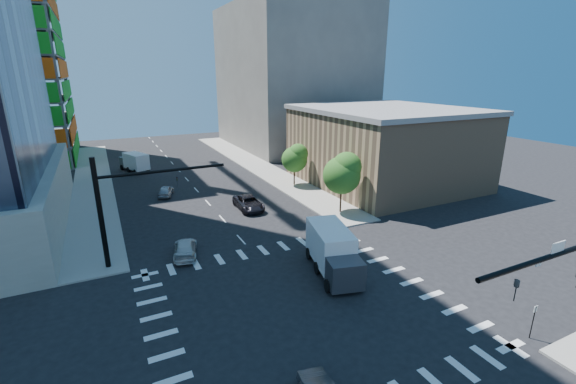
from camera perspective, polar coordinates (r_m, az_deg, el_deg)
ground at (r=27.29m, az=1.84°, el=-16.44°), size 160.00×160.00×0.00m
road_markings at (r=27.29m, az=1.84°, el=-16.43°), size 20.00×20.00×0.01m
sidewalk_ne at (r=66.08m, az=-4.85°, el=4.06°), size 5.00×60.00×0.15m
sidewalk_nw at (r=61.87m, az=-26.93°, el=1.29°), size 5.00×60.00×0.15m
commercial_building at (r=56.02m, az=14.13°, el=6.67°), size 20.50×22.50×10.60m
bg_building_ne at (r=83.96m, az=0.59°, el=16.52°), size 24.00×30.00×28.00m
signal_mast_nw at (r=32.94m, az=-23.63°, el=-1.25°), size 10.20×0.40×9.00m
tree_south at (r=42.48m, az=8.19°, el=2.86°), size 4.16×4.16×6.82m
tree_north at (r=52.83m, az=1.12°, el=5.11°), size 3.54×3.52×5.78m
no_parking_sign at (r=27.76m, az=32.60°, el=-15.47°), size 0.30×0.06×2.20m
car_nb_far at (r=44.60m, az=-5.85°, el=-1.62°), size 2.62×5.49×1.51m
car_sb_near at (r=34.62m, az=-14.97°, el=-8.06°), size 2.90×4.90×1.33m
car_sb_mid at (r=51.59m, az=-17.65°, el=0.15°), size 2.75×4.17×1.32m
box_truck_near at (r=30.49m, az=6.83°, el=-9.37°), size 4.35×7.08×3.46m
box_truck_far at (r=66.42m, az=-21.89°, el=4.02°), size 4.24×6.10×2.95m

